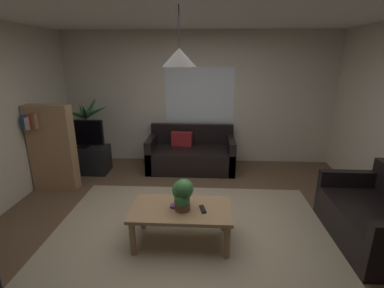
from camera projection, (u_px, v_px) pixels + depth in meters
floor at (191, 230)px, 3.63m from camera, size 5.32×5.00×0.02m
rug at (190, 238)px, 3.44m from camera, size 3.46×2.75×0.01m
wall_back at (198, 99)px, 5.65m from camera, size 5.44×0.06×2.58m
ceiling at (190, 7)px, 2.85m from camera, size 5.32×5.00×0.02m
window_pane at (200, 95)px, 5.59m from camera, size 1.36×0.01×1.08m
couch_under_window at (191, 155)px, 5.48m from camera, size 1.64×0.83×0.82m
couch_right_side at (376, 221)px, 3.30m from camera, size 0.83×1.38×0.82m
coffee_table at (181, 213)px, 3.27m from camera, size 1.15×0.63×0.45m
book_on_table_0 at (176, 206)px, 3.27m from camera, size 0.13×0.10×0.03m
remote_on_table_0 at (203, 209)px, 3.21m from camera, size 0.09×0.17×0.02m
potted_plant_on_table at (183, 193)px, 3.16m from camera, size 0.24×0.26×0.38m
tv_stand at (85, 159)px, 5.33m from camera, size 0.90×0.44×0.50m
tv at (81, 133)px, 5.15m from camera, size 0.83×0.16×0.52m
potted_palm_corner at (89, 137)px, 5.63m from camera, size 0.84×0.86×1.37m
bookshelf_corner at (52, 147)px, 4.54m from camera, size 0.70×0.31×1.40m
pendant_lamp at (179, 57)px, 2.75m from camera, size 0.34×0.34×0.56m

